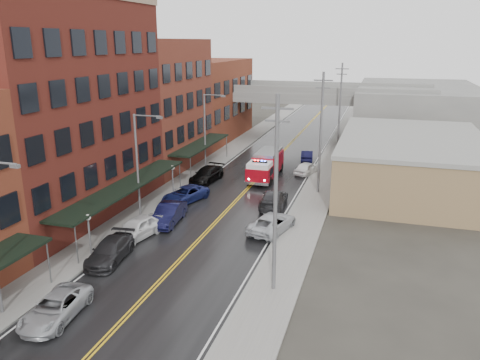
# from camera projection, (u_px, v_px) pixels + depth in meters

# --- Properties ---
(road) EXTENTS (11.00, 160.00, 0.02)m
(road) POSITION_uv_depth(u_px,v_px,m) (235.00, 202.00, 44.58)
(road) COLOR black
(road) RESTS_ON ground
(sidewalk_left) EXTENTS (3.00, 160.00, 0.15)m
(sidewalk_left) POSITION_uv_depth(u_px,v_px,m) (165.00, 194.00, 46.59)
(sidewalk_left) COLOR slate
(sidewalk_left) RESTS_ON ground
(sidewalk_right) EXTENTS (3.00, 160.00, 0.15)m
(sidewalk_right) POSITION_uv_depth(u_px,v_px,m) (311.00, 209.00, 42.54)
(sidewalk_right) COLOR slate
(sidewalk_right) RESTS_ON ground
(curb_left) EXTENTS (0.30, 160.00, 0.15)m
(curb_left) POSITION_uv_depth(u_px,v_px,m) (180.00, 196.00, 46.13)
(curb_left) COLOR gray
(curb_left) RESTS_ON ground
(curb_right) EXTENTS (0.30, 160.00, 0.15)m
(curb_right) POSITION_uv_depth(u_px,v_px,m) (293.00, 207.00, 42.99)
(curb_right) COLOR gray
(curb_right) RESTS_ON ground
(brick_building_b) EXTENTS (9.00, 20.00, 18.00)m
(brick_building_b) POSITION_uv_depth(u_px,v_px,m) (59.00, 112.00, 39.29)
(brick_building_b) COLOR #561E16
(brick_building_b) RESTS_ON ground
(brick_building_c) EXTENTS (9.00, 15.00, 15.00)m
(brick_building_c) POSITION_uv_depth(u_px,v_px,m) (155.00, 104.00, 55.77)
(brick_building_c) COLOR brown
(brick_building_c) RESTS_ON ground
(brick_building_far) EXTENTS (9.00, 20.00, 12.00)m
(brick_building_far) POSITION_uv_depth(u_px,v_px,m) (207.00, 100.00, 72.25)
(brick_building_far) COLOR maroon
(brick_building_far) RESTS_ON ground
(tan_building) EXTENTS (14.00, 22.00, 5.00)m
(tan_building) POSITION_uv_depth(u_px,v_px,m) (410.00, 164.00, 48.60)
(tan_building) COLOR #8F734D
(tan_building) RESTS_ON ground
(right_far_block) EXTENTS (18.00, 30.00, 8.00)m
(right_far_block) POSITION_uv_depth(u_px,v_px,m) (416.00, 111.00, 75.14)
(right_far_block) COLOR slate
(right_far_block) RESTS_ON ground
(awning_1) EXTENTS (2.60, 18.00, 3.09)m
(awning_1) POSITION_uv_depth(u_px,v_px,m) (125.00, 186.00, 39.39)
(awning_1) COLOR black
(awning_1) RESTS_ON ground
(awning_2) EXTENTS (2.60, 13.00, 3.09)m
(awning_2) POSITION_uv_depth(u_px,v_px,m) (201.00, 144.00, 55.45)
(awning_2) COLOR black
(awning_2) RESTS_ON ground
(globe_lamp_1) EXTENTS (0.44, 0.44, 3.12)m
(globe_lamp_1) POSITION_uv_depth(u_px,v_px,m) (89.00, 225.00, 32.86)
(globe_lamp_1) COLOR #59595B
(globe_lamp_1) RESTS_ON ground
(globe_lamp_2) EXTENTS (0.44, 0.44, 3.12)m
(globe_lamp_2) POSITION_uv_depth(u_px,v_px,m) (173.00, 174.00, 45.70)
(globe_lamp_2) COLOR #59595B
(globe_lamp_2) RESTS_ON ground
(street_lamp_1) EXTENTS (2.64, 0.22, 9.00)m
(street_lamp_1) POSITION_uv_depth(u_px,v_px,m) (140.00, 159.00, 39.42)
(street_lamp_1) COLOR #59595B
(street_lamp_1) RESTS_ON ground
(street_lamp_2) EXTENTS (2.64, 0.22, 9.00)m
(street_lamp_2) POSITION_uv_depth(u_px,v_px,m) (207.00, 127.00, 54.10)
(street_lamp_2) COLOR #59595B
(street_lamp_2) RESTS_ON ground
(utility_pole_0) EXTENTS (1.80, 0.24, 12.00)m
(utility_pole_0) POSITION_uv_depth(u_px,v_px,m) (276.00, 193.00, 27.03)
(utility_pole_0) COLOR #59595B
(utility_pole_0) RESTS_ON ground
(utility_pole_1) EXTENTS (1.80, 0.24, 12.00)m
(utility_pole_1) POSITION_uv_depth(u_px,v_px,m) (321.00, 132.00, 45.37)
(utility_pole_1) COLOR #59595B
(utility_pole_1) RESTS_ON ground
(utility_pole_2) EXTENTS (1.80, 0.24, 12.00)m
(utility_pole_2) POSITION_uv_depth(u_px,v_px,m) (340.00, 106.00, 63.72)
(utility_pole_2) COLOR #59595B
(utility_pole_2) RESTS_ON ground
(overpass) EXTENTS (40.00, 10.00, 7.50)m
(overpass) POSITION_uv_depth(u_px,v_px,m) (297.00, 100.00, 72.23)
(overpass) COLOR slate
(overpass) RESTS_ON ground
(fire_truck) EXTENTS (3.21, 7.92, 2.88)m
(fire_truck) POSITION_uv_depth(u_px,v_px,m) (266.00, 165.00, 51.91)
(fire_truck) COLOR maroon
(fire_truck) RESTS_ON ground
(parked_car_left_2) EXTENTS (2.73, 5.11, 1.37)m
(parked_car_left_2) POSITION_uv_depth(u_px,v_px,m) (56.00, 308.00, 25.69)
(parked_car_left_2) COLOR #A1A4A9
(parked_car_left_2) RESTS_ON ground
(parked_car_left_3) EXTENTS (2.71, 5.33, 1.48)m
(parked_car_left_3) POSITION_uv_depth(u_px,v_px,m) (110.00, 251.00, 32.54)
(parked_car_left_3) COLOR black
(parked_car_left_3) RESTS_ON ground
(parked_car_left_4) EXTENTS (2.99, 5.22, 1.67)m
(parked_car_left_4) POSITION_uv_depth(u_px,v_px,m) (137.00, 228.00, 36.25)
(parked_car_left_4) COLOR silver
(parked_car_left_4) RESTS_ON ground
(parked_car_left_5) EXTENTS (2.24, 5.21, 1.67)m
(parked_car_left_5) POSITION_uv_depth(u_px,v_px,m) (168.00, 214.00, 39.20)
(parked_car_left_5) COLOR black
(parked_car_left_5) RESTS_ON ground
(parked_car_left_6) EXTENTS (3.81, 5.60, 1.42)m
(parked_car_left_6) POSITION_uv_depth(u_px,v_px,m) (185.00, 194.00, 44.56)
(parked_car_left_6) COLOR navy
(parked_car_left_6) RESTS_ON ground
(parked_car_left_7) EXTENTS (2.74, 5.60, 1.57)m
(parked_car_left_7) POSITION_uv_depth(u_px,v_px,m) (207.00, 175.00, 50.92)
(parked_car_left_7) COLOR black
(parked_car_left_7) RESTS_ON ground
(parked_car_right_0) EXTENTS (3.58, 5.70, 1.47)m
(parked_car_right_0) POSITION_uv_depth(u_px,v_px,m) (272.00, 223.00, 37.51)
(parked_car_right_0) COLOR #B4B7BC
(parked_car_right_0) RESTS_ON ground
(parked_car_right_1) EXTENTS (2.68, 5.65, 1.59)m
(parked_car_right_1) POSITION_uv_depth(u_px,v_px,m) (274.00, 199.00, 43.12)
(parked_car_right_1) COLOR #2A2A2D
(parked_car_right_1) RESTS_ON ground
(parked_car_right_2) EXTENTS (2.78, 4.53, 1.44)m
(parked_car_right_2) POSITION_uv_depth(u_px,v_px,m) (307.00, 168.00, 53.82)
(parked_car_right_2) COLOR white
(parked_car_right_2) RESTS_ON ground
(parked_car_right_3) EXTENTS (2.01, 4.31, 1.37)m
(parked_car_right_3) POSITION_uv_depth(u_px,v_px,m) (307.00, 155.00, 59.90)
(parked_car_right_3) COLOR black
(parked_car_right_3) RESTS_ON ground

